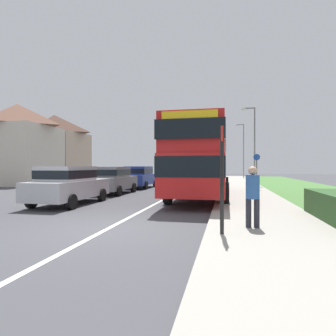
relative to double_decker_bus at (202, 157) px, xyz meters
The scene contains 13 objects.
ground_plane 8.49m from the double_decker_bus, 102.69° to the right, with size 120.00×120.00×0.00m, color #424247.
lane_marking_centre 2.80m from the double_decker_bus, behind, with size 0.14×60.00×0.01m, color silver.
pavement_near_side 3.76m from the double_decker_bus, 40.13° to the right, with size 3.20×68.00×0.12m, color #9E998E.
double_decker_bus is the anchor object (origin of this frame).
parked_car_silver 6.80m from the double_decker_bus, 144.33° to the right, with size 1.95×4.37×1.67m.
parked_car_grey 5.65m from the double_decker_bus, behind, with size 1.88×4.09×1.64m.
parked_car_blue 7.97m from the double_decker_bus, 132.39° to the left, with size 1.94×4.34×1.67m.
pedestrian_at_stop 7.96m from the double_decker_bus, 75.73° to the right, with size 0.34×0.34×1.67m.
bus_stop_sign 8.57m from the double_decker_bus, 81.96° to the right, with size 0.09×0.52×2.60m.
cycle_route_sign 6.14m from the double_decker_bus, 57.19° to the left, with size 0.44×0.08×2.52m.
street_lamp_mid 9.92m from the double_decker_bus, 69.50° to the left, with size 1.14×0.20×6.52m.
street_lamp_far 24.55m from the double_decker_bus, 82.01° to the left, with size 1.14×0.20×7.35m.
house_terrace_far_side 20.19m from the double_decker_bus, 149.82° to the left, with size 6.21×11.09×7.36m.
Camera 1 is at (3.11, -7.01, 1.66)m, focal length 30.17 mm.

